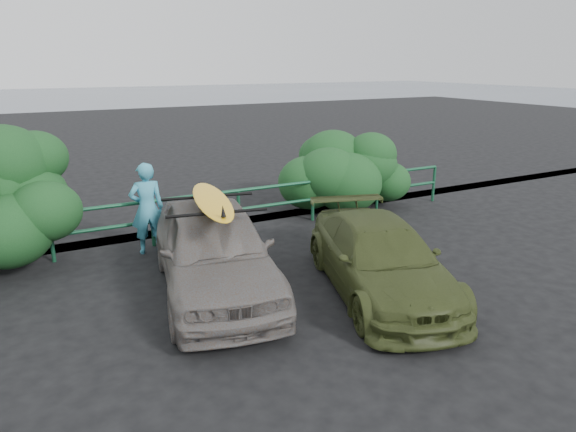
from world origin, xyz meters
name	(u,v)px	position (x,y,z in m)	size (l,w,h in m)	color
ground	(309,340)	(0.00, 0.00, 0.00)	(80.00, 80.00, 0.00)	black
ocean	(43,97)	(0.00, 60.00, 0.00)	(200.00, 200.00, 0.00)	slate
guardrail	(197,217)	(0.00, 5.00, 0.52)	(14.00, 0.08, 1.04)	#154B2F
shrub_right	(367,166)	(5.00, 5.50, 1.12)	(3.20, 2.40, 2.25)	#1A471E
sedan	(214,250)	(-0.62, 2.18, 0.78)	(1.83, 4.55, 1.55)	#67605C
olive_vehicle	(380,258)	(1.87, 0.84, 0.62)	(1.74, 4.28, 1.24)	#3A451E
man	(147,208)	(-1.16, 4.66, 0.95)	(0.70, 0.46, 1.91)	#3D9CB9
roof_rack	(212,204)	(-0.62, 2.18, 1.58)	(1.59, 1.11, 0.05)	black
surfboard	(212,200)	(-0.62, 2.18, 1.64)	(0.55, 2.65, 0.08)	yellow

